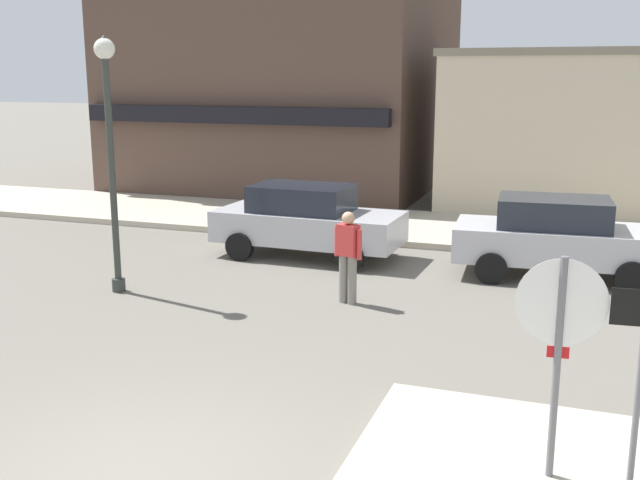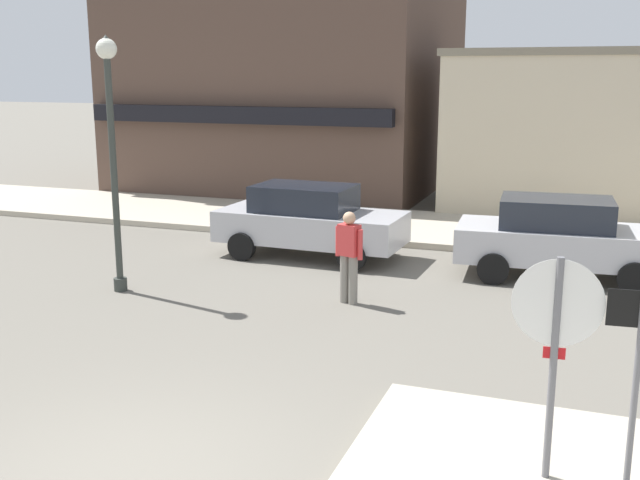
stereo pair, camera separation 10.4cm
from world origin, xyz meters
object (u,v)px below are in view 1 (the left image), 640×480
stop_sign (559,339)px  pedestrian_crossing_near (348,254)px  parked_car_nearest (307,220)px  lamp_post (109,128)px  parked_car_second (558,236)px

stop_sign → pedestrian_crossing_near: bearing=125.5°
parked_car_nearest → lamp_post: bearing=-122.3°
parked_car_nearest → parked_car_second: same height
parked_car_nearest → parked_car_second: bearing=0.6°
lamp_post → parked_car_nearest: bearing=57.7°
stop_sign → parked_car_second: (-0.27, 8.05, -0.71)m
parked_car_second → pedestrian_crossing_near: 4.48m
parked_car_nearest → pedestrian_crossing_near: bearing=-57.8°
pedestrian_crossing_near → stop_sign: bearing=-54.5°
parked_car_nearest → pedestrian_crossing_near: 3.47m
lamp_post → parked_car_second: 8.64m
stop_sign → parked_car_second: 8.08m
pedestrian_crossing_near → parked_car_nearest: bearing=122.2°
parked_car_nearest → parked_car_second: 5.19m
stop_sign → pedestrian_crossing_near: 6.24m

